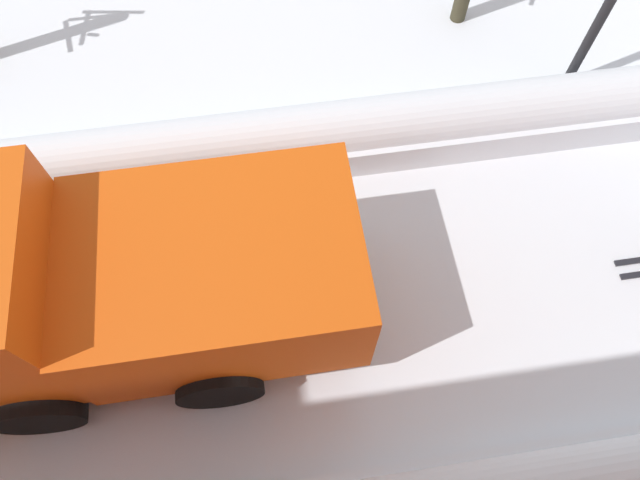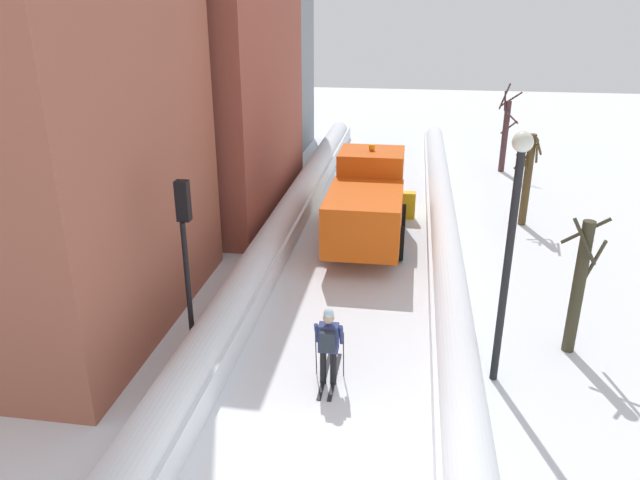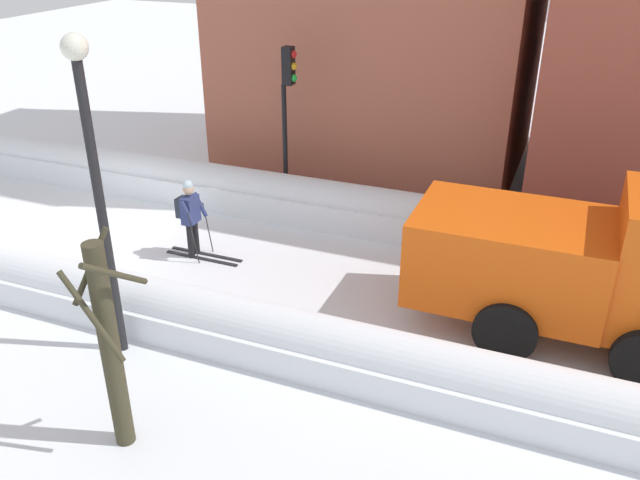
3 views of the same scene
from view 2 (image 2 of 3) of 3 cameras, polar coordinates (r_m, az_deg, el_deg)
name	(u,v)px [view 2 (image 2 of 3)]	position (r m, az deg, el deg)	size (l,w,h in m)	color
ground_plane	(359,257)	(19.52, 3.66, -1.57)	(80.00, 80.00, 0.00)	white
snowbank_left	(275,237)	(19.73, -4.25, 0.26)	(1.10, 36.00, 1.11)	white
snowbank_right	(446,249)	(19.33, 11.81, -0.85)	(1.10, 36.00, 1.00)	white
building_brick_mid	(167,70)	(24.40, -14.24, 15.33)	(8.64, 9.94, 10.50)	brown
plow_truck	(367,203)	(20.03, 4.50, 3.55)	(3.20, 5.98, 3.12)	#DB510F
skier	(328,343)	(12.85, 0.79, -9.71)	(0.62, 1.80, 1.81)	black
traffic_light_pole	(185,235)	(13.57, -12.60, 0.49)	(0.28, 0.42, 4.13)	black
street_lamp	(511,232)	(12.52, 17.63, 0.69)	(0.40, 0.40, 5.44)	black
bare_tree_near	(579,285)	(14.88, 23.26, -3.91)	(0.98, 0.81, 3.33)	#3B3725
bare_tree_mid	(527,177)	(22.97, 19.00, 5.61)	(0.96, 1.05, 3.35)	#49391F
bare_tree_far	(505,133)	(30.24, 17.09, 9.60)	(1.05, 1.20, 4.11)	#472C2C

